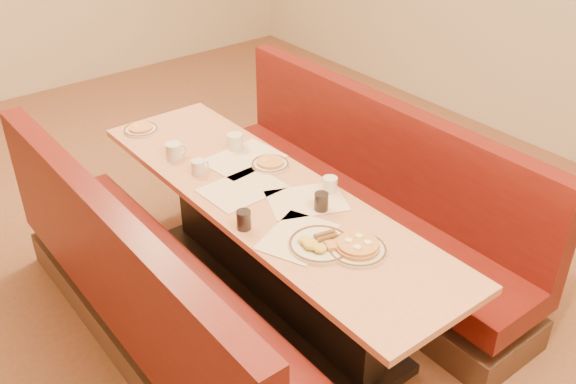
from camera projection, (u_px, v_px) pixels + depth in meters
ground at (269, 300)px, 3.82m from camera, size 8.00×8.00×0.00m
diner_table at (268, 250)px, 3.63m from camera, size 0.70×2.50×0.75m
booth_left at (152, 306)px, 3.25m from camera, size 0.55×2.50×1.05m
booth_right at (362, 208)px, 4.02m from camera, size 0.55×2.50×1.05m
placemat_near_left at (298, 237)px, 3.09m from camera, size 0.46×0.41×0.00m
placemat_near_right at (306, 200)px, 3.37m from camera, size 0.48×0.43×0.00m
placemat_far_left at (242, 188)px, 3.47m from camera, size 0.43×0.33×0.00m
placemat_far_right at (244, 159)px, 3.75m from camera, size 0.46×0.37×0.00m
pancake_plate at (358, 248)px, 2.98m from camera, size 0.28×0.28×0.06m
eggs_plate at (320, 244)px, 3.01m from camera, size 0.30×0.30×0.06m
extra_plate_mid at (270, 164)px, 3.68m from camera, size 0.22×0.22×0.04m
extra_plate_far at (141, 129)px, 4.06m from camera, size 0.22×0.22×0.04m
coffee_mug_a at (330, 184)px, 3.43m from camera, size 0.11×0.08×0.09m
coffee_mug_b at (199, 167)px, 3.59m from camera, size 0.11×0.08×0.08m
coffee_mug_c at (236, 142)px, 3.84m from camera, size 0.13×0.09×0.10m
coffee_mug_d at (174, 151)px, 3.74m from camera, size 0.13×0.09×0.10m
soda_tumbler_near at (244, 220)px, 3.13m from camera, size 0.07×0.07×0.10m
soda_tumbler_mid at (321, 202)px, 3.27m from camera, size 0.07×0.07×0.10m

